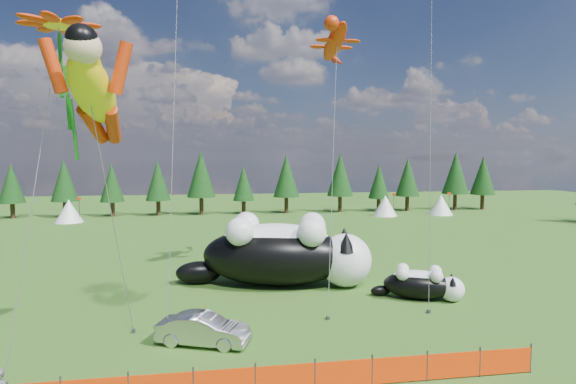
% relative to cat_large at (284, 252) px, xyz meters
% --- Properties ---
extents(ground, '(160.00, 160.00, 0.00)m').
position_rel_cat_large_xyz_m(ground, '(-3.81, -9.52, -2.07)').
color(ground, '#133A0A').
rests_on(ground, ground).
extents(safety_fence, '(22.06, 0.06, 1.10)m').
position_rel_cat_large_xyz_m(safety_fence, '(-3.81, -12.52, -1.56)').
color(safety_fence, '#262626').
rests_on(safety_fence, ground).
extents(tree_line, '(90.00, 4.00, 8.00)m').
position_rel_cat_large_xyz_m(tree_line, '(-3.81, 35.48, 1.93)').
color(tree_line, black).
rests_on(tree_line, ground).
extents(festival_tents, '(50.00, 3.20, 2.80)m').
position_rel_cat_large_xyz_m(festival_tents, '(7.19, 30.48, -0.67)').
color(festival_tents, white).
rests_on(festival_tents, ground).
extents(cat_large, '(11.93, 6.03, 4.35)m').
position_rel_cat_large_xyz_m(cat_large, '(0.00, 0.00, 0.00)').
color(cat_large, black).
rests_on(cat_large, ground).
extents(cat_small, '(4.79, 3.15, 1.82)m').
position_rel_cat_large_xyz_m(cat_small, '(7.13, -3.86, -1.20)').
color(cat_small, black).
rests_on(cat_small, ground).
extents(car, '(4.10, 2.56, 1.28)m').
position_rel_cat_large_xyz_m(car, '(-4.63, -8.15, -1.43)').
color(car, '#BDBCC1').
rests_on(car, ground).
extents(superhero_kite, '(4.43, 4.93, 12.61)m').
position_rel_cat_large_xyz_m(superhero_kite, '(-8.52, -8.86, 8.23)').
color(superhero_kite, yellow).
rests_on(superhero_kite, ground).
extents(gecko_kite, '(4.03, 11.41, 17.47)m').
position_rel_cat_large_xyz_m(gecko_kite, '(3.62, 2.11, 13.20)').
color(gecko_kite, red).
rests_on(gecko_kite, ground).
extents(flower_kite, '(3.33, 3.86, 12.94)m').
position_rel_cat_large_xyz_m(flower_kite, '(-9.71, -8.59, 10.49)').
color(flower_kite, red).
rests_on(flower_kite, ground).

